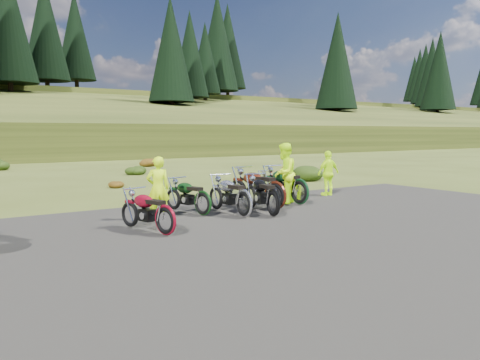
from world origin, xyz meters
TOP-DOWN VIEW (x-y plane):
  - ground at (0.00, 0.00)m, footprint 300.00×300.00m
  - gravel_pad at (0.00, -2.00)m, footprint 20.00×12.00m
  - hill_slope at (0.00, 50.00)m, footprint 300.00×45.97m
  - conifer_23 at (3.00, 62.00)m, footprint 7.48×7.48m
  - conifer_24 at (9.00, 68.00)m, footprint 7.04×7.04m
  - conifer_25 at (15.00, 74.00)m, footprint 6.60×6.60m
  - conifer_26 at (21.00, 49.00)m, footprint 6.16×6.16m
  - conifer_27 at (27.00, 55.00)m, footprint 5.72×5.72m
  - conifer_28 at (33.00, 61.00)m, footprint 5.28×5.28m
  - conifer_29 at (39.00, 67.00)m, footprint 7.92×7.92m
  - conifer_30 at (45.00, 73.00)m, footprint 7.48×7.48m
  - conifer_31 at (51.00, 48.00)m, footprint 7.04×7.04m
  - conifer_32 at (57.00, 54.00)m, footprint 6.60×6.60m
  - conifer_33 at (63.00, 60.00)m, footprint 6.16×6.16m
  - conifer_34 at (69.00, 66.00)m, footprint 5.72×5.72m
  - conifer_35 at (75.00, 72.00)m, footprint 5.28×5.28m
  - conifer_36 at (81.00, 78.00)m, footprint 7.92×7.92m
  - conifer_37 at (87.00, 53.00)m, footprint 7.48×7.48m
  - conifer_38 at (93.00, 59.00)m, footprint 7.04×7.04m
  - conifer_39 at (99.00, 65.00)m, footprint 6.60×6.60m
  - conifer_40 at (105.00, 71.00)m, footprint 6.16×6.16m
  - conifer_41 at (111.00, 77.00)m, footprint 5.72×5.72m
  - shrub_4 at (-0.40, 9.20)m, footprint 0.77×0.77m
  - shrub_5 at (2.50, 14.50)m, footprint 1.03×1.03m
  - shrub_6 at (5.40, 19.80)m, footprint 1.30×1.30m
  - shrub_7 at (8.30, 7.10)m, footprint 1.56×1.56m
  - shrub_8 at (11.20, 12.40)m, footprint 0.77×0.77m
  - motorcycle_1 at (-2.43, -0.23)m, footprint 1.14×2.01m
  - motorcycle_2 at (-0.56, 1.46)m, footprint 1.04×2.01m
  - motorcycle_3 at (0.23, 0.63)m, footprint 0.74×2.12m
  - motorcycle_4 at (1.72, 1.18)m, footprint 1.22×2.45m
  - motorcycle_5 at (0.95, 0.29)m, footprint 1.04×2.18m
  - motorcycle_6 at (3.08, 2.29)m, footprint 0.79×1.91m
  - motorcycle_7 at (2.94, 1.52)m, footprint 0.89×2.32m
  - person_middle at (-1.80, 1.58)m, footprint 0.67×0.51m
  - person_right_a at (2.66, 1.95)m, footprint 1.18×1.12m
  - person_right_b at (5.16, 2.55)m, footprint 0.94×0.41m

SIDE VIEW (x-z plane):
  - ground at x=0.00m, z-range 0.00..0.00m
  - gravel_pad at x=0.00m, z-range -0.02..0.02m
  - hill_slope at x=0.00m, z-range -4.69..4.69m
  - motorcycle_1 at x=-2.43m, z-range -0.50..0.50m
  - motorcycle_2 at x=-0.56m, z-range -0.50..0.50m
  - motorcycle_3 at x=0.23m, z-range -0.55..0.55m
  - motorcycle_4 at x=1.72m, z-range -0.61..0.61m
  - motorcycle_5 at x=0.95m, z-range -0.55..0.55m
  - motorcycle_6 at x=3.08m, z-range -0.49..0.49m
  - motorcycle_7 at x=2.94m, z-range -0.60..0.60m
  - shrub_4 at x=-0.40m, z-range 0.00..0.45m
  - shrub_8 at x=11.20m, z-range 0.00..0.45m
  - shrub_5 at x=2.50m, z-range 0.00..0.61m
  - shrub_6 at x=5.40m, z-range 0.00..0.77m
  - shrub_7 at x=8.30m, z-range 0.00..0.92m
  - person_right_b at x=5.16m, z-range 0.00..1.60m
  - person_middle at x=-1.80m, z-range 0.00..1.64m
  - person_right_a at x=2.66m, z-range 0.00..1.92m
  - conifer_26 at x=21.00m, z-range 5.37..21.37m
  - conifer_27 at x=27.00m, z-range 6.56..21.56m
  - conifer_31 at x=51.00m, z-range 5.18..23.18m
  - conifer_28 at x=33.00m, z-range 7.76..21.76m
  - conifer_32 at x=57.00m, z-range 6.37..23.37m
  - conifer_33 at x=63.00m, z-range 7.56..23.56m
  - conifer_37 at x=87.00m, z-range 6.17..25.17m
  - conifer_34 at x=69.00m, z-range 8.76..23.76m
  - conifer_38 at x=93.00m, z-range 7.37..25.37m
  - conifer_35 at x=75.00m, z-range 9.95..23.95m
  - conifer_39 at x=99.00m, z-range 8.56..25.56m
  - conifer_23 at x=3.00m, z-range 7.97..26.97m
  - conifer_41 at x=111.00m, z-range 10.15..25.15m
  - conifer_40 at x=105.00m, z-range 9.76..25.76m
  - conifer_24 at x=9.00m, z-range 9.16..27.16m
  - conifer_25 at x=15.00m, z-range 10.16..27.16m
  - conifer_29 at x=39.00m, z-range 8.97..28.97m
  - conifer_30 at x=45.00m, z-range 10.16..29.16m
  - conifer_36 at x=81.00m, z-range 10.16..30.16m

